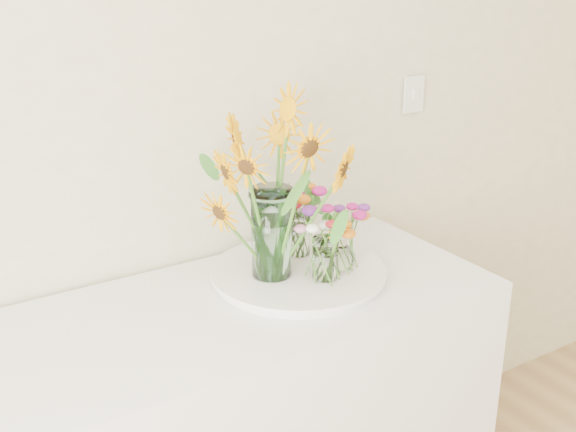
# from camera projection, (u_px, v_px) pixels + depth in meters

# --- Properties ---
(tray) EXTENTS (0.46, 0.46, 0.02)m
(tray) POSITION_uv_depth(u_px,v_px,m) (298.00, 275.00, 1.98)
(tray) COLOR white
(tray) RESTS_ON counter
(mason_jar) EXTENTS (0.13, 0.13, 0.25)m
(mason_jar) POSITION_uv_depth(u_px,v_px,m) (271.00, 233.00, 1.90)
(mason_jar) COLOR #AADDD3
(mason_jar) RESTS_ON tray
(sunflower_bouquet) EXTENTS (0.93, 0.93, 0.50)m
(sunflower_bouquet) POSITION_uv_depth(u_px,v_px,m) (271.00, 187.00, 1.85)
(sunflower_bouquet) COLOR #F0A205
(sunflower_bouquet) RESTS_ON tray
(small_vase_a) EXTENTS (0.08, 0.08, 0.12)m
(small_vase_a) POSITION_uv_depth(u_px,v_px,m) (325.00, 259.00, 1.90)
(small_vase_a) COLOR white
(small_vase_a) RESTS_ON tray
(wildflower_posy_a) EXTENTS (0.21, 0.21, 0.21)m
(wildflower_posy_a) POSITION_uv_depth(u_px,v_px,m) (326.00, 243.00, 1.89)
(wildflower_posy_a) COLOR orange
(wildflower_posy_a) RESTS_ON tray
(small_vase_b) EXTENTS (0.09, 0.09, 0.12)m
(small_vase_b) POSITION_uv_depth(u_px,v_px,m) (341.00, 249.00, 1.97)
(small_vase_b) COLOR white
(small_vase_b) RESTS_ON tray
(wildflower_posy_b) EXTENTS (0.21, 0.21, 0.21)m
(wildflower_posy_b) POSITION_uv_depth(u_px,v_px,m) (342.00, 234.00, 1.95)
(wildflower_posy_b) COLOR orange
(wildflower_posy_b) RESTS_ON tray
(small_vase_c) EXTENTS (0.08, 0.08, 0.13)m
(small_vase_c) POSITION_uv_depth(u_px,v_px,m) (297.00, 234.00, 2.05)
(small_vase_c) COLOR white
(small_vase_c) RESTS_ON tray
(wildflower_posy_c) EXTENTS (0.20, 0.20, 0.22)m
(wildflower_posy_c) POSITION_uv_depth(u_px,v_px,m) (297.00, 219.00, 2.04)
(wildflower_posy_c) COLOR orange
(wildflower_posy_c) RESTS_ON tray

